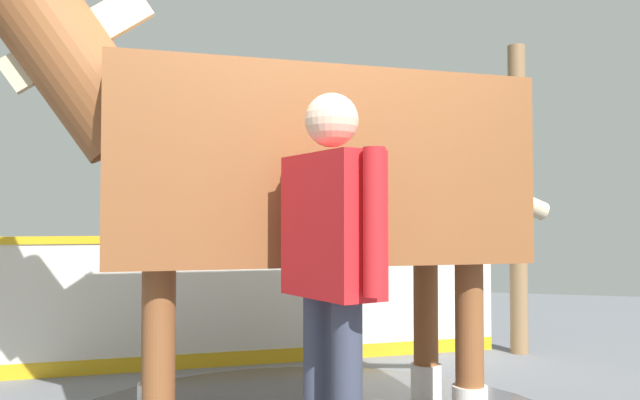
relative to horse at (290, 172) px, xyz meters
name	(u,v)px	position (x,y,z in m)	size (l,w,h in m)	color
barrier_wall	(254,304)	(-1.61, -0.85, -0.98)	(2.44, 3.87, 1.09)	silver
roof_post_far	(518,198)	(-2.66, 1.33, -0.07)	(0.16, 0.16, 2.83)	olive
horse	(290,172)	(0.00, 0.00, 0.00)	(2.24, 3.21, 2.67)	brown
handler	(332,261)	(0.77, 0.44, -0.46)	(0.51, 0.54, 1.76)	#47331E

